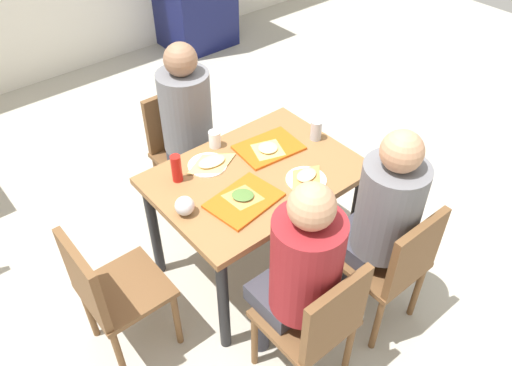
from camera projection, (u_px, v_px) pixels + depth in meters
The scene contains 22 objects.
ground_plane at pixel (256, 263), 3.30m from camera, with size 10.00×10.00×0.02m, color #B2AD9E.
main_table at pixel (256, 187), 2.87m from camera, with size 1.12×0.80×0.75m.
chair_near_left at pixel (317, 322), 2.38m from camera, with size 0.40×0.40×0.85m.
chair_near_right at pixel (394, 263), 2.65m from camera, with size 0.40×0.40×0.85m.
chair_far_side at pixel (181, 144), 3.43m from camera, with size 0.40×0.40×0.85m.
chair_left_end at pixel (108, 290), 2.51m from camera, with size 0.40×0.40×0.85m.
person_in_red at pixel (300, 269), 2.30m from camera, with size 0.32×0.42×1.26m.
person_in_brown_jacket at pixel (381, 214), 2.57m from camera, with size 0.32×0.42×1.26m.
person_far_side at pixel (190, 123), 3.19m from camera, with size 0.32×0.42×1.26m.
tray_red_near at pixel (244, 200), 2.62m from camera, with size 0.36×0.26×0.02m, color #D85914.
tray_red_far at pixel (269, 148), 2.96m from camera, with size 0.36×0.26×0.02m, color #D85914.
paper_plate_center at pixel (208, 165), 2.85m from camera, with size 0.22×0.22×0.01m, color white.
paper_plate_near_edge at pixel (306, 180), 2.75m from camera, with size 0.22×0.22×0.01m, color white.
pizza_slice_a at pixel (243, 196), 2.62m from camera, with size 0.22×0.22×0.02m.
pizza_slice_b at pixel (268, 149), 2.93m from camera, with size 0.22×0.22×0.02m.
pizza_slice_c at pixel (212, 162), 2.85m from camera, with size 0.24×0.16×0.02m.
pizza_slice_d at pixel (306, 176), 2.76m from camera, with size 0.21×0.17×0.02m.
plastic_cup_a at pixel (215, 139), 2.96m from camera, with size 0.07×0.07×0.10m, color white.
plastic_cup_b at pixel (303, 196), 2.59m from camera, with size 0.07×0.07×0.10m, color white.
soda_can at pixel (316, 130), 3.01m from camera, with size 0.07×0.07×0.12m, color #B7BCC6.
condiment_bottle at pixel (177, 168), 2.71m from camera, with size 0.06×0.06×0.16m, color red.
foil_bundle at pixel (185, 206), 2.53m from camera, with size 0.10×0.10×0.10m, color silver.
Camera 1 is at (-1.38, -1.67, 2.54)m, focal length 35.90 mm.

